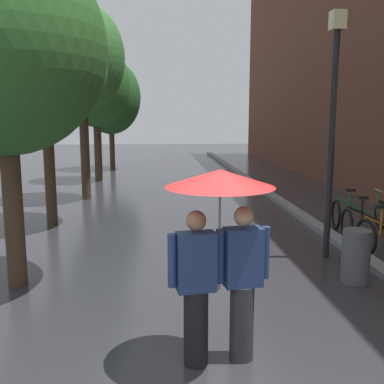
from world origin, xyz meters
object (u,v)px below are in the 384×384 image
street_tree_0 (2,48)px  parked_bicycle_2 (371,223)px  parked_bicycle_3 (358,214)px  street_tree_4 (111,97)px  street_tree_2 (81,59)px  litter_bin (356,256)px  street_tree_3 (96,85)px  couple_under_umbrella (220,236)px  street_tree_1 (44,65)px  street_lamp_post (333,119)px

street_tree_0 → parked_bicycle_2: bearing=16.6°
parked_bicycle_3 → parked_bicycle_2: bearing=-99.2°
street_tree_4 → parked_bicycle_3: street_tree_4 is taller
street_tree_2 → litter_bin: bearing=-55.2°
street_tree_3 → parked_bicycle_2: 12.42m
street_tree_4 → parked_bicycle_2: street_tree_4 is taller
street_tree_2 → couple_under_umbrella: 10.75m
street_tree_1 → parked_bicycle_2: 8.12m
street_lamp_post → parked_bicycle_2: bearing=37.0°
street_tree_1 → street_tree_3: size_ratio=0.96×
street_tree_3 → couple_under_umbrella: 14.72m
street_tree_1 → couple_under_umbrella: (3.20, -6.49, -2.40)m
street_lamp_post → parked_bicycle_3: bearing=52.3°
street_tree_3 → couple_under_umbrella: street_tree_3 is taller
couple_under_umbrella → street_tree_3: bearing=102.0°
parked_bicycle_2 → litter_bin: parked_bicycle_2 is taller
street_tree_0 → parked_bicycle_2: 7.72m
street_lamp_post → couple_under_umbrella: bearing=-126.1°
street_tree_3 → parked_bicycle_2: street_tree_3 is taller
parked_bicycle_2 → parked_bicycle_3: size_ratio=0.97×
street_tree_0 → street_tree_2: size_ratio=0.86×
street_tree_3 → street_tree_4: (0.18, 4.05, -0.31)m
street_tree_0 → street_tree_2: 7.48m
street_tree_2 → street_lamp_post: (5.41, -6.47, -1.78)m
street_tree_3 → parked_bicycle_3: (7.06, -8.78, -3.49)m
street_tree_4 → street_tree_0: bearing=-90.0°
couple_under_umbrella → street_lamp_post: 4.43m
street_tree_0 → couple_under_umbrella: 4.36m
street_tree_1 → parked_bicycle_3: bearing=-8.4°
street_tree_1 → parked_bicycle_3: (7.24, -1.07, -3.41)m
street_tree_4 → parked_bicycle_3: (6.87, -12.84, -3.18)m
street_tree_2 → street_tree_4: street_tree_2 is taller
street_tree_1 → parked_bicycle_3: street_tree_1 is taller
parked_bicycle_3 → street_tree_2: bearing=146.9°
street_tree_4 → street_lamp_post: 15.77m
parked_bicycle_2 → street_tree_1: bearing=164.2°
street_tree_2 → street_lamp_post: 8.61m
parked_bicycle_2 → couple_under_umbrella: bearing=-130.9°
street_tree_3 → street_tree_4: 4.07m
street_tree_3 → couple_under_umbrella: (3.03, -14.19, -2.47)m
street_tree_0 → litter_bin: (5.34, -0.32, -3.16)m
street_tree_0 → parked_bicycle_3: bearing=23.2°
street_tree_1 → couple_under_umbrella: size_ratio=2.59×
street_tree_4 → couple_under_umbrella: (2.84, -18.25, -2.16)m
parked_bicycle_2 → litter_bin: size_ratio=1.33×
parked_bicycle_3 → street_lamp_post: (-1.51, -1.96, 2.20)m
street_tree_2 → street_tree_1: bearing=-95.2°
street_tree_4 → street_lamp_post: (5.36, -14.80, -0.98)m
street_tree_1 → parked_bicycle_3: 8.07m
street_tree_2 → street_lamp_post: bearing=-50.1°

